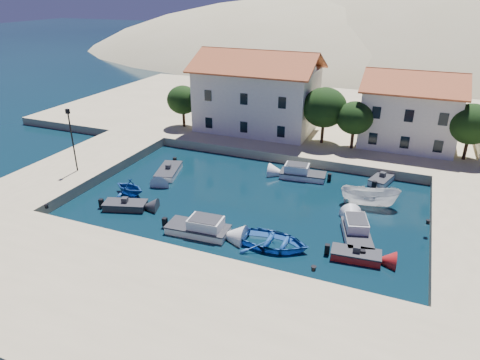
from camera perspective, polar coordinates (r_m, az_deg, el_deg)
name	(u,v)px	position (r m, az deg, el deg)	size (l,w,h in m)	color
ground	(197,262)	(30.58, -5.72, -10.87)	(400.00, 400.00, 0.00)	black
quay_south	(148,312)	(26.30, -12.12, -16.78)	(52.00, 12.00, 1.00)	tan
quay_west	(80,166)	(47.77, -20.50, 1.78)	(8.00, 20.00, 1.00)	tan
quay_north	(334,118)	(63.05, 12.39, 8.04)	(80.00, 36.00, 1.00)	tan
hills	(438,128)	(151.33, 24.92, 6.32)	(254.00, 176.00, 99.00)	tan
building_left	(257,90)	(54.33, 2.34, 11.93)	(14.70, 9.45, 9.70)	white
building_mid	(411,108)	(52.30, 21.80, 8.94)	(10.50, 8.40, 8.30)	white
trees	(338,112)	(49.57, 12.88, 8.83)	(37.30, 5.30, 6.45)	#382314
lamppost	(71,134)	(44.04, -21.56, 5.68)	(0.35, 0.25, 6.22)	black
bollards	(254,230)	(31.92, 1.94, -6.64)	(29.36, 9.56, 0.30)	black
motorboat_grey_sw	(125,205)	(38.42, -15.03, -3.30)	(3.97, 2.64, 1.25)	#2D2E32
cabin_cruiser_south	(198,228)	(33.64, -5.64, -6.34)	(5.05, 2.40, 1.60)	white
rowboat_south	(272,246)	(32.25, 4.34, -8.76)	(3.91, 5.47, 1.13)	#1C4C9A
motorboat_red_se	(356,255)	(31.69, 15.20, -9.67)	(3.57, 1.86, 1.25)	maroon
cabin_cruiser_east	(357,234)	(33.91, 15.30, -6.90)	(3.16, 5.04, 1.60)	white
boat_east	(369,205)	(39.42, 16.78, -3.27)	(1.89, 5.03, 1.94)	white
motorboat_white_ne	(382,179)	(44.34, 18.41, 0.08)	(2.48, 3.73, 1.25)	white
rowboat_west	(130,194)	(41.15, -14.42, -1.77)	(2.80, 3.24, 1.71)	#1C4C9A
motorboat_white_west	(169,171)	(44.56, -9.50, 1.16)	(3.09, 4.76, 1.25)	white
cabin_cruiser_north	(303,174)	(43.36, 8.37, 0.83)	(4.68, 2.34, 1.60)	white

